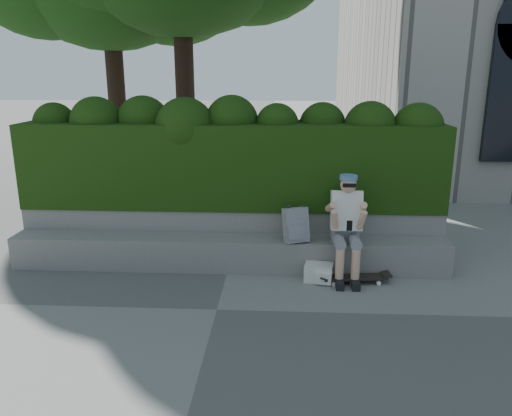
# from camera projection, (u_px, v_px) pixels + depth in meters

# --- Properties ---
(ground) EXTENTS (80.00, 80.00, 0.00)m
(ground) POSITION_uv_depth(u_px,v_px,m) (217.00, 310.00, 5.76)
(ground) COLOR slate
(ground) RESTS_ON ground
(bench_ledge) EXTENTS (6.00, 0.45, 0.45)m
(bench_ledge) POSITION_uv_depth(u_px,v_px,m) (228.00, 253.00, 6.91)
(bench_ledge) COLOR gray
(bench_ledge) RESTS_ON ground
(planter_wall) EXTENTS (6.00, 0.50, 0.75)m
(planter_wall) POSITION_uv_depth(u_px,v_px,m) (232.00, 232.00, 7.32)
(planter_wall) COLOR gray
(planter_wall) RESTS_ON ground
(hedge) EXTENTS (6.00, 1.00, 1.20)m
(hedge) POSITION_uv_depth(u_px,v_px,m) (232.00, 164.00, 7.28)
(hedge) COLOR black
(hedge) RESTS_ON planter_wall
(person) EXTENTS (0.40, 0.76, 1.38)m
(person) POSITION_uv_depth(u_px,v_px,m) (346.00, 222.00, 6.51)
(person) COLOR slate
(person) RESTS_ON ground
(skateboard) EXTENTS (0.85, 0.31, 0.09)m
(skateboard) POSITION_uv_depth(u_px,v_px,m) (355.00, 278.00, 6.47)
(skateboard) COLOR black
(skateboard) RESTS_ON ground
(backpack_plaid) EXTENTS (0.36, 0.28, 0.46)m
(backpack_plaid) POSITION_uv_depth(u_px,v_px,m) (296.00, 225.00, 6.64)
(backpack_plaid) COLOR #9E9FA3
(backpack_plaid) RESTS_ON bench_ledge
(backpack_ground) EXTENTS (0.40, 0.31, 0.23)m
(backpack_ground) POSITION_uv_depth(u_px,v_px,m) (319.00, 272.00, 6.53)
(backpack_ground) COLOR silver
(backpack_ground) RESTS_ON ground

